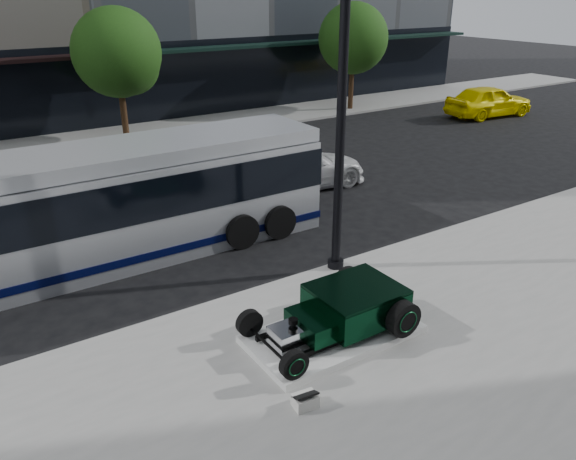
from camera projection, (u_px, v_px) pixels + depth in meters
ground at (248, 251)px, 15.09m from camera, size 120.00×120.00×0.00m
sidewalk_far at (99, 139)px, 25.81m from camera, size 70.00×4.00×0.12m
street_trees at (120, 56)px, 24.19m from camera, size 29.80×3.80×5.70m
display_plinth at (333, 334)px, 11.15m from camera, size 3.40×1.80×0.15m
hot_rod at (347, 307)px, 11.12m from camera, size 3.22×2.00×0.81m
info_plaque at (305, 400)px, 9.29m from camera, size 0.43×0.35×0.31m
lamppost at (340, 134)px, 12.65m from camera, size 0.40×0.40×7.25m
transit_bus at (96, 207)px, 13.99m from camera, size 12.12×2.88×2.92m
white_sedan at (296, 167)px, 19.53m from camera, size 5.24×2.42×1.48m
yellow_taxi at (489, 101)px, 30.25m from camera, size 5.15×2.52×1.69m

